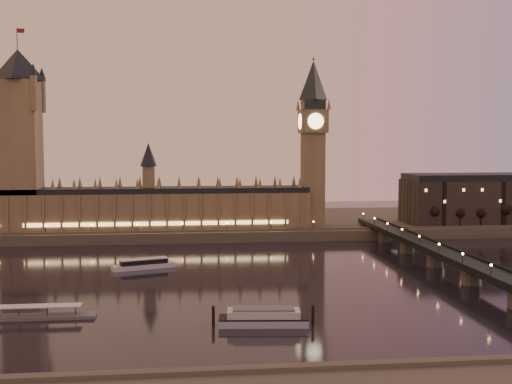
# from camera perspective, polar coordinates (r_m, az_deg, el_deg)

# --- Properties ---
(ground) EXTENTS (700.00, 700.00, 0.00)m
(ground) POSITION_cam_1_polar(r_m,az_deg,el_deg) (274.71, -1.09, -7.82)
(ground) COLOR black
(ground) RESTS_ON ground
(far_embankment) EXTENTS (560.00, 130.00, 6.00)m
(far_embankment) POSITION_cam_1_polar(r_m,az_deg,el_deg) (439.23, 0.82, -2.78)
(far_embankment) COLOR #423D35
(far_embankment) RESTS_ON ground
(palace_of_westminster) EXTENTS (180.00, 26.62, 52.00)m
(palace_of_westminster) POSITION_cam_1_polar(r_m,az_deg,el_deg) (390.29, -8.63, -0.98)
(palace_of_westminster) COLOR brown
(palace_of_westminster) RESTS_ON ground
(victoria_tower) EXTENTS (31.68, 31.68, 118.00)m
(victoria_tower) POSITION_cam_1_polar(r_m,az_deg,el_deg) (399.83, -20.27, 5.24)
(victoria_tower) COLOR brown
(victoria_tower) RESTS_ON ground
(big_ben) EXTENTS (17.68, 17.68, 104.00)m
(big_ben) POSITION_cam_1_polar(r_m,az_deg,el_deg) (396.18, 5.09, 5.25)
(big_ben) COLOR brown
(big_ben) RESTS_ON ground
(westminster_bridge) EXTENTS (13.20, 260.00, 15.30)m
(westminster_bridge) POSITION_cam_1_polar(r_m,az_deg,el_deg) (296.27, 16.94, -6.03)
(westminster_bridge) COLOR black
(westminster_bridge) RESTS_ON ground
(bare_tree_0) EXTENTS (5.79, 5.79, 11.78)m
(bare_tree_0) POSITION_cam_1_polar(r_m,az_deg,el_deg) (408.25, 15.55, -1.84)
(bare_tree_0) COLOR black
(bare_tree_0) RESTS_ON ground
(bare_tree_1) EXTENTS (5.79, 5.79, 11.78)m
(bare_tree_1) POSITION_cam_1_polar(r_m,az_deg,el_deg) (414.52, 17.62, -1.79)
(bare_tree_1) COLOR black
(bare_tree_1) RESTS_ON ground
(bare_tree_2) EXTENTS (5.79, 5.79, 11.78)m
(bare_tree_2) POSITION_cam_1_polar(r_m,az_deg,el_deg) (421.31, 19.61, -1.74)
(bare_tree_2) COLOR black
(bare_tree_2) RESTS_ON ground
(bare_tree_3) EXTENTS (5.79, 5.79, 11.78)m
(bare_tree_3) POSITION_cam_1_polar(r_m,az_deg,el_deg) (428.59, 21.55, -1.69)
(bare_tree_3) COLOR black
(bare_tree_3) RESTS_ON ground
(cruise_boat_a) EXTENTS (29.66, 15.43, 4.67)m
(cruise_boat_a) POSITION_cam_1_polar(r_m,az_deg,el_deg) (302.88, -9.94, -6.34)
(cruise_boat_a) COLOR silver
(cruise_boat_a) RESTS_ON ground
(moored_barge) EXTENTS (32.86, 10.79, 6.05)m
(moored_barge) POSITION_cam_1_polar(r_m,az_deg,el_deg) (208.60, 0.68, -11.09)
(moored_barge) COLOR #9CAAC7
(moored_barge) RESTS_ON ground
(pontoon_pier) EXTENTS (38.71, 6.45, 10.32)m
(pontoon_pier) POSITION_cam_1_polar(r_m,az_deg,el_deg) (228.67, -19.02, -10.31)
(pontoon_pier) COLOR #595B5E
(pontoon_pier) RESTS_ON ground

